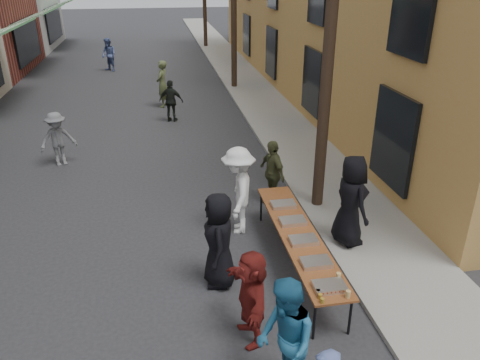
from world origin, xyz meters
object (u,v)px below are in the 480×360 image
object	(u,v)px
guest_front_a	(219,240)
guest_front_c	(285,341)
serving_table	(298,235)
catering_tray_sausage	(329,286)
utility_pole_near	(332,9)
server	(351,201)

from	to	relation	value
guest_front_a	guest_front_c	size ratio (longest dim) A/B	0.99
serving_table	guest_front_a	bearing A→B (deg)	-172.14
serving_table	catering_tray_sausage	bearing A→B (deg)	-90.00
utility_pole_near	guest_front_a	world-z (taller)	utility_pole_near
serving_table	guest_front_c	world-z (taller)	guest_front_c
utility_pole_near	catering_tray_sausage	bearing A→B (deg)	-106.63
utility_pole_near	catering_tray_sausage	size ratio (longest dim) A/B	18.00
catering_tray_sausage	server	world-z (taller)	server
serving_table	server	bearing A→B (deg)	24.08
utility_pole_near	serving_table	bearing A→B (deg)	-117.20
guest_front_c	server	world-z (taller)	server
guest_front_c	guest_front_a	bearing A→B (deg)	-170.69
server	catering_tray_sausage	bearing A→B (deg)	140.97
guest_front_a	server	size ratio (longest dim) A/B	0.95
serving_table	guest_front_a	xyz separation A→B (m)	(-1.52, -0.21, 0.19)
serving_table	catering_tray_sausage	xyz separation A→B (m)	(-0.00, -1.65, 0.08)
utility_pole_near	guest_front_c	xyz separation A→B (m)	(-2.19, -5.06, -3.59)
utility_pole_near	guest_front_c	size ratio (longest dim) A/B	4.95
serving_table	catering_tray_sausage	world-z (taller)	catering_tray_sausage
serving_table	server	world-z (taller)	server
serving_table	guest_front_a	world-z (taller)	guest_front_a
catering_tray_sausage	guest_front_a	size ratio (longest dim) A/B	0.28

